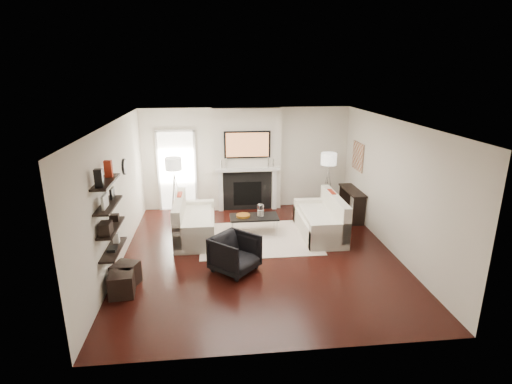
{
  "coord_description": "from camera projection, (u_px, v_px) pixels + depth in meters",
  "views": [
    {
      "loc": [
        -0.86,
        -7.43,
        3.65
      ],
      "look_at": [
        0.0,
        0.6,
        1.15
      ],
      "focal_mm": 28.0,
      "sensor_mm": 36.0,
      "label": 1
    }
  ],
  "objects": [
    {
      "name": "pillow_left_orange",
      "position": [
        180.0,
        203.0,
        9.08
      ],
      "size": [
        0.1,
        0.42,
        0.42
      ],
      "primitive_type": "cube",
      "color": "#9E2713",
      "rests_on": "loveseat_left_cushion"
    },
    {
      "name": "loveseat_left_cushion",
      "position": [
        197.0,
        218.0,
        8.91
      ],
      "size": [
        0.63,
        1.44,
        0.1
      ],
      "primitive_type": "cube",
      "color": "white",
      "rests_on": "loveseat_left_base"
    },
    {
      "name": "room_envelope",
      "position": [
        259.0,
        191.0,
        7.83
      ],
      "size": [
        6.0,
        6.0,
        6.0
      ],
      "color": "black",
      "rests_on": "ground"
    },
    {
      "name": "decor_box_small",
      "position": [
        114.0,
        218.0,
        6.93
      ],
      "size": [
        0.15,
        0.12,
        0.12
      ],
      "primitive_type": "cube",
      "color": "black",
      "rests_on": "shelf_lower"
    },
    {
      "name": "candlestick_l_short",
      "position": [
        221.0,
        164.0,
        10.35
      ],
      "size": [
        0.04,
        0.04,
        0.24
      ],
      "primitive_type": "cylinder",
      "color": "silver",
      "rests_on": "mantel_shelf"
    },
    {
      "name": "pillow_right_orange",
      "position": [
        331.0,
        200.0,
        9.28
      ],
      "size": [
        0.1,
        0.42,
        0.42
      ],
      "primitive_type": "cube",
      "color": "#9E2713",
      "rests_on": "loveseat_right_cushion"
    },
    {
      "name": "door_trim_r",
      "position": [
        195.0,
        171.0,
        10.59
      ],
      "size": [
        0.06,
        0.06,
        2.16
      ],
      "primitive_type": "cube",
      "color": "white",
      "rests_on": "floor"
    },
    {
      "name": "loveseat_left_back",
      "position": [
        180.0,
        216.0,
        8.85
      ],
      "size": [
        0.18,
        1.8,
        0.8
      ],
      "primitive_type": "cube",
      "color": "white",
      "rests_on": "floor"
    },
    {
      "name": "lamp_right_shade",
      "position": [
        329.0,
        159.0,
        10.17
      ],
      "size": [
        0.4,
        0.4,
        0.3
      ],
      "primitive_type": "cylinder",
      "color": "white",
      "rests_on": "lamp_right_post"
    },
    {
      "name": "loveseat_left_base",
      "position": [
        195.0,
        228.0,
        8.98
      ],
      "size": [
        0.85,
        1.8,
        0.42
      ],
      "primitive_type": "cube",
      "color": "white",
      "rests_on": "floor"
    },
    {
      "name": "decor_frame_b",
      "position": [
        112.0,
        193.0,
        6.84
      ],
      "size": [
        0.04,
        0.22,
        0.18
      ],
      "primitive_type": "cube",
      "color": "black",
      "rests_on": "shelf_upper"
    },
    {
      "name": "loveseat_right_arm_n",
      "position": [
        330.0,
        237.0,
        8.32
      ],
      "size": [
        0.85,
        0.18,
        0.6
      ],
      "primitive_type": "cube",
      "color": "white",
      "rests_on": "floor"
    },
    {
      "name": "pillow_right_charcoal",
      "position": [
        339.0,
        209.0,
        8.71
      ],
      "size": [
        0.1,
        0.4,
        0.4
      ],
      "primitive_type": "cube",
      "color": "black",
      "rests_on": "loveseat_right_cushion"
    },
    {
      "name": "decor_magfile_a",
      "position": [
        99.0,
        178.0,
        6.08
      ],
      "size": [
        0.12,
        0.1,
        0.28
      ],
      "primitive_type": "cube",
      "color": "black",
      "rests_on": "shelf_top"
    },
    {
      "name": "loveseat_right_cushion",
      "position": [
        318.0,
        216.0,
        9.03
      ],
      "size": [
        0.63,
        1.44,
        0.1
      ],
      "primitive_type": "cube",
      "color": "white",
      "rests_on": "loveseat_right_base"
    },
    {
      "name": "candlestick_r_tall",
      "position": [
        268.0,
        162.0,
        10.46
      ],
      "size": [
        0.04,
        0.04,
        0.3
      ],
      "primitive_type": "cylinder",
      "color": "silver",
      "rests_on": "mantel_shelf"
    },
    {
      "name": "console_leg_n",
      "position": [
        359.0,
        212.0,
        9.6
      ],
      "size": [
        0.3,
        0.04,
        0.71
      ],
      "primitive_type": "cube",
      "color": "black",
      "rests_on": "floor"
    },
    {
      "name": "door_trim_top",
      "position": [
        175.0,
        131.0,
        10.22
      ],
      "size": [
        1.02,
        0.06,
        0.06
      ],
      "primitive_type": "cube",
      "color": "white",
      "rests_on": "wall_back"
    },
    {
      "name": "coffee_leg_nw",
      "position": [
        233.0,
        230.0,
        8.94
      ],
      "size": [
        0.02,
        0.02,
        0.38
      ],
      "primitive_type": "cylinder",
      "color": "silver",
      "rests_on": "floor"
    },
    {
      "name": "shelf_upper",
      "position": [
        108.0,
        205.0,
        6.57
      ],
      "size": [
        0.25,
        1.0,
        0.04
      ],
      "primitive_type": "cube",
      "color": "black",
      "rests_on": "wall_left"
    },
    {
      "name": "shelf_bottom",
      "position": [
        114.0,
        250.0,
        6.8
      ],
      "size": [
        0.25,
        1.0,
        0.03
      ],
      "primitive_type": "cube",
      "color": "black",
      "rests_on": "wall_left"
    },
    {
      "name": "lamp_right_post",
      "position": [
        327.0,
        191.0,
        10.42
      ],
      "size": [
        0.02,
        0.02,
        1.2
      ],
      "primitive_type": "cylinder",
      "color": "silver",
      "rests_on": "floor"
    },
    {
      "name": "clock_rim",
      "position": [
        124.0,
        167.0,
        8.3
      ],
      "size": [
        0.04,
        0.34,
        0.34
      ],
      "primitive_type": "cylinder",
      "rotation": [
        0.0,
        1.57,
        0.0
      ],
      "color": "black",
      "rests_on": "wall_left"
    },
    {
      "name": "candlestick_r_short",
      "position": [
        273.0,
        163.0,
        10.48
      ],
      "size": [
        0.04,
        0.04,
        0.24
      ],
      "primitive_type": "cylinder",
      "color": "silver",
      "rests_on": "mantel_shelf"
    },
    {
      "name": "wall_art",
      "position": [
        358.0,
        156.0,
        9.99
      ],
      "size": [
        0.03,
        0.7,
        0.7
      ],
      "primitive_type": "cube",
      "color": "#9D704E",
      "rests_on": "wall_right"
    },
    {
      "name": "armchair",
      "position": [
        235.0,
        252.0,
        7.43
      ],
      "size": [
        1.02,
        1.02,
        0.77
      ],
      "primitive_type": "imported",
      "rotation": [
        0.0,
        0.0,
        0.83
      ],
      "color": "black",
      "rests_on": "floor"
    },
    {
      "name": "candlestick_l_tall",
      "position": [
        226.0,
        163.0,
        10.35
      ],
      "size": [
        0.04,
        0.04,
        0.3
      ],
      "primitive_type": "cylinder",
      "color": "silver",
      "rests_on": "mantel_shelf"
    },
    {
      "name": "console_top",
      "position": [
        352.0,
        190.0,
        10.01
      ],
      "size": [
        0.35,
        1.2,
        0.04
      ],
      "primitive_type": "cube",
      "color": "black",
      "rests_on": "floor"
    },
    {
      "name": "decor_box_tall",
      "position": [
        116.0,
        238.0,
        7.01
      ],
      "size": [
        0.1,
        0.1,
        0.18
      ],
      "primitive_type": "cube",
      "color": "white",
      "rests_on": "shelf_bottom"
    },
    {
      "name": "ottoman_near",
      "position": [
        126.0,
        274.0,
        7.0
      ],
      "size": [
        0.51,
        0.51,
        0.4
      ],
      "primitive_type": "cube",
      "rotation": [
        0.0,
        0.0,
        -0.36
      ],
      "color": "black",
      "rests_on": "floor"
    },
    {
      "name": "chimney_breast",
      "position": [
        247.0,
        160.0,
        10.56
      ],
      "size": [
        1.8,
        0.25,
        2.7
      ],
      "primitive_type": "cube",
      "color": "silver",
      "rests_on": "floor"
    },
    {
      "name": "lamp_left_post",
      "position": [
        175.0,
        197.0,
        9.9
      ],
      "size": [
        0.02,
        0.02,
        1.2
      ],
      "primitive_type": "cylinder",
      "color": "silver",
      "rests_on": "floor"
    },
    {
      "name": "loveseat_right_arm_s",
      "position": [
        311.0,
        210.0,
        9.86
      ],
      "size": [
        0.85,
        0.18,
        0.6
      ],
      "primitive_type": "cube",
      "color": "white",
      "rests_on": "floor"
    },
    {
      "name": "lamp_right_leg_c",
      "position": [
        326.0,
        192.0,
        10.33
      ],
      "size": [
        0.14,
        0.22,
        1.23
      ],
      "primitive_type": "cylinder",
      "rotation": [
        0.18,
        0.0,
        2.62
      ],
      "color": "silver",
      "rests_on": "floor"
    },
    {
      "name": "lamp_right_leg_b",
      "position": [
        324.0,
        190.0,
        10.51
      ],
      "size": [
        0.14,
        0.22,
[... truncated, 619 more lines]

